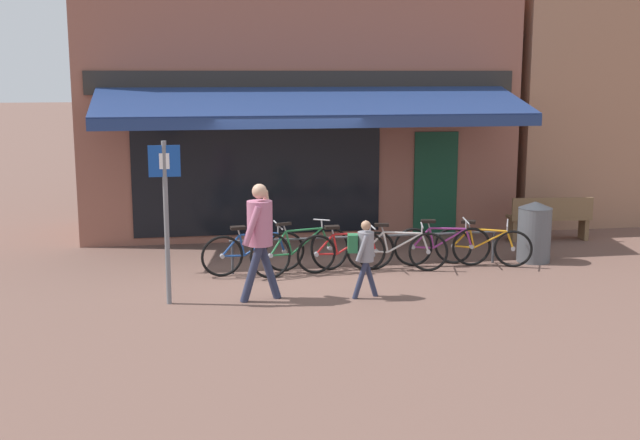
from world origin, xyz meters
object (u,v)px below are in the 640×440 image
bicycle_green (300,250)px  litter_bin (534,232)px  bicycle_blue (253,252)px  bicycle_red (346,251)px  bicycle_silver (397,250)px  parking_sign (166,205)px  bicycle_purple (442,245)px  pedestrian_adult (260,229)px  bicycle_orange (483,246)px  park_bench (550,217)px  pedestrian_child (364,250)px

bicycle_green → litter_bin: litter_bin is taller
bicycle_blue → litter_bin: size_ratio=1.63×
bicycle_blue → bicycle_red: 1.53m
bicycle_silver → parking_sign: size_ratio=0.71×
bicycle_silver → litter_bin: bearing=19.1°
bicycle_green → bicycle_purple: 2.47m
bicycle_silver → litter_bin: 2.55m
bicycle_red → pedestrian_adult: bearing=-142.8°
bicycle_silver → bicycle_orange: 1.54m
bicycle_blue → bicycle_orange: 3.92m
bicycle_purple → park_bench: park_bench is taller
bicycle_silver → bicycle_purple: bicycle_purple is taller
pedestrian_adult → park_bench: size_ratio=1.05×
bicycle_silver → pedestrian_child: size_ratio=1.43×
bicycle_silver → parking_sign: bearing=-146.6°
pedestrian_adult → pedestrian_child: bearing=5.9°
bicycle_green → bicycle_orange: 3.15m
bicycle_green → bicycle_purple: bicycle_green is taller
bicycle_blue → pedestrian_adult: pedestrian_adult is taller
pedestrian_adult → pedestrian_child: (1.50, -0.13, -0.33)m
bicycle_purple → park_bench: (2.77, 1.67, 0.10)m
bicycle_red → pedestrian_adult: size_ratio=0.98×
park_bench → bicycle_green: bearing=-155.0°
bicycle_silver → pedestrian_child: pedestrian_child is taller
pedestrian_adult → bicycle_red: bearing=52.9°
bicycle_blue → litter_bin: litter_bin is taller
bicycle_red → bicycle_blue: bearing=171.4°
bicycle_blue → bicycle_red: bearing=-12.2°
bicycle_orange → parking_sign: 5.56m
bicycle_red → bicycle_orange: 2.39m
bicycle_silver → bicycle_orange: (1.54, 0.08, -0.01)m
bicycle_orange → parking_sign: size_ratio=0.66×
bicycle_red → bicycle_silver: bearing=-9.1°
park_bench → bicycle_silver: bearing=-146.6°
bicycle_silver → pedestrian_adult: 2.86m
bicycle_green → bicycle_purple: size_ratio=1.07×
pedestrian_adult → bicycle_silver: bearing=40.0°
bicycle_red → pedestrian_adult: 2.22m
bicycle_silver → bicycle_orange: bearing=17.1°
bicycle_purple → park_bench: 3.24m
bicycle_green → parking_sign: bearing=-166.9°
bicycle_blue → litter_bin: bearing=-7.7°
parking_sign → park_bench: (7.35, 3.17, -0.97)m
bicycle_blue → pedestrian_adult: 1.66m
pedestrian_adult → litter_bin: 5.23m
bicycle_purple → bicycle_orange: 0.70m
bicycle_orange → bicycle_red: bearing=-155.6°
bicycle_red → pedestrian_adult: (-1.57, -1.41, 0.69)m
parking_sign → bicycle_blue: bearing=47.4°
bicycle_silver → litter_bin: (2.54, 0.22, 0.18)m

